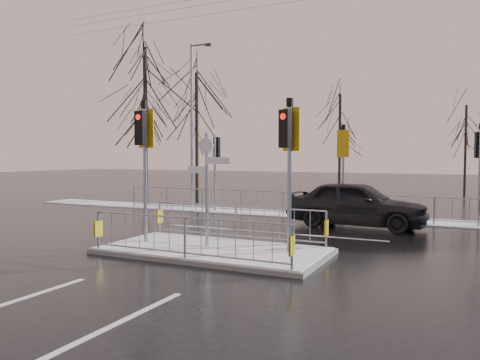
% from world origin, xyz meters
% --- Properties ---
extents(ground, '(120.00, 120.00, 0.00)m').
position_xyz_m(ground, '(0.00, 0.00, 0.00)').
color(ground, black).
rests_on(ground, ground).
extents(snow_verge, '(30.00, 2.00, 0.04)m').
position_xyz_m(snow_verge, '(0.00, 8.60, 0.02)').
color(snow_verge, white).
rests_on(snow_verge, ground).
extents(lane_markings, '(8.00, 11.38, 0.01)m').
position_xyz_m(lane_markings, '(0.00, -0.33, 0.00)').
color(lane_markings, silver).
rests_on(lane_markings, ground).
extents(traffic_island, '(6.00, 3.04, 4.15)m').
position_xyz_m(traffic_island, '(-0.01, 0.01, 0.39)').
color(traffic_island, slate).
rests_on(traffic_island, ground).
extents(far_kerb_fixtures, '(18.00, 0.65, 3.83)m').
position_xyz_m(far_kerb_fixtures, '(0.29, 8.09, 1.02)').
color(far_kerb_fixtures, gray).
rests_on(far_kerb_fixtures, ground).
extents(car_far_lane, '(5.08, 2.28, 1.69)m').
position_xyz_m(car_far_lane, '(2.48, 6.28, 0.85)').
color(car_far_lane, black).
rests_on(car_far_lane, ground).
extents(tree_near_a, '(4.75, 4.75, 8.97)m').
position_xyz_m(tree_near_a, '(-10.50, 11.00, 6.11)').
color(tree_near_a, black).
rests_on(tree_near_a, ground).
extents(tree_near_b, '(4.00, 4.00, 7.55)m').
position_xyz_m(tree_near_b, '(-8.00, 12.50, 5.15)').
color(tree_near_b, black).
rests_on(tree_near_b, ground).
extents(tree_near_c, '(3.50, 3.50, 6.61)m').
position_xyz_m(tree_near_c, '(-12.50, 13.50, 4.50)').
color(tree_near_c, black).
rests_on(tree_near_c, ground).
extents(tree_far_a, '(3.75, 3.75, 7.08)m').
position_xyz_m(tree_far_a, '(-2.00, 22.00, 4.82)').
color(tree_far_a, black).
rests_on(tree_far_a, ground).
extents(tree_far_b, '(3.25, 3.25, 6.14)m').
position_xyz_m(tree_far_b, '(6.00, 24.00, 4.18)').
color(tree_far_b, black).
rests_on(tree_far_b, ground).
extents(street_lamp_left, '(1.25, 0.18, 8.20)m').
position_xyz_m(street_lamp_left, '(-6.43, 9.50, 4.49)').
color(street_lamp_left, gray).
rests_on(street_lamp_left, ground).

